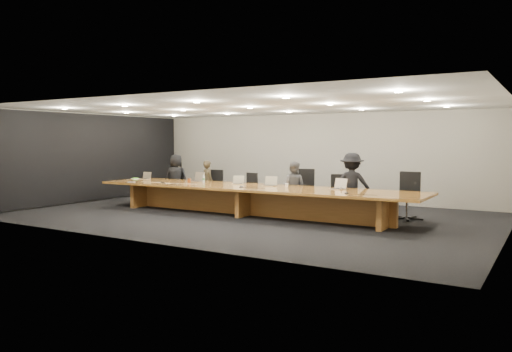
# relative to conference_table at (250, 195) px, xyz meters

# --- Properties ---
(ground) EXTENTS (12.00, 12.00, 0.00)m
(ground) POSITION_rel_conference_table_xyz_m (0.00, 0.00, -0.52)
(ground) COLOR black
(ground) RESTS_ON ground
(back_wall) EXTENTS (12.00, 0.02, 2.80)m
(back_wall) POSITION_rel_conference_table_xyz_m (0.00, 4.00, 0.88)
(back_wall) COLOR #B5B0A5
(back_wall) RESTS_ON ground
(left_wall_panel) EXTENTS (0.08, 7.84, 2.74)m
(left_wall_panel) POSITION_rel_conference_table_xyz_m (-5.94, 0.00, 0.85)
(left_wall_panel) COLOR black
(left_wall_panel) RESTS_ON ground
(conference_table) EXTENTS (9.00, 1.80, 0.75)m
(conference_table) POSITION_rel_conference_table_xyz_m (0.00, 0.00, 0.00)
(conference_table) COLOR brown
(conference_table) RESTS_ON ground
(chair_far_left) EXTENTS (0.61, 0.61, 1.03)m
(chair_far_left) POSITION_rel_conference_table_xyz_m (-3.60, 1.22, -0.01)
(chair_far_left) COLOR black
(chair_far_left) RESTS_ON ground
(chair_left) EXTENTS (0.56, 0.56, 1.07)m
(chair_left) POSITION_rel_conference_table_xyz_m (-2.17, 1.33, 0.01)
(chair_left) COLOR black
(chair_left) RESTS_ON ground
(chair_mid_left) EXTENTS (0.63, 0.63, 1.02)m
(chair_mid_left) POSITION_rel_conference_table_xyz_m (-0.89, 1.27, -0.01)
(chair_mid_left) COLOR black
(chair_mid_left) RESTS_ON ground
(chair_mid_right) EXTENTS (0.66, 0.66, 1.18)m
(chair_mid_right) POSITION_rel_conference_table_xyz_m (0.88, 1.30, 0.07)
(chair_mid_right) COLOR black
(chair_mid_right) RESTS_ON ground
(chair_right) EXTENTS (0.70, 0.70, 1.08)m
(chair_right) POSITION_rel_conference_table_xyz_m (1.98, 1.20, 0.02)
(chair_right) COLOR black
(chair_right) RESTS_ON ground
(chair_far_right) EXTENTS (0.61, 0.61, 1.20)m
(chair_far_right) POSITION_rel_conference_table_xyz_m (3.71, 1.27, 0.08)
(chair_far_right) COLOR black
(chair_far_right) RESTS_ON ground
(person_a) EXTENTS (0.85, 0.68, 1.51)m
(person_a) POSITION_rel_conference_table_xyz_m (-3.53, 1.24, 0.23)
(person_a) COLOR black
(person_a) RESTS_ON ground
(person_b) EXTENTS (0.57, 0.48, 1.33)m
(person_b) POSITION_rel_conference_table_xyz_m (-2.31, 1.27, 0.15)
(person_b) COLOR #30291A
(person_b) RESTS_ON ground
(person_c) EXTENTS (0.71, 0.58, 1.37)m
(person_c) POSITION_rel_conference_table_xyz_m (0.69, 1.13, 0.16)
(person_c) COLOR #4F4F51
(person_c) RESTS_ON ground
(person_d) EXTENTS (1.18, 0.88, 1.62)m
(person_d) POSITION_rel_conference_table_xyz_m (2.32, 1.20, 0.29)
(person_d) COLOR black
(person_d) RESTS_ON ground
(laptop_a) EXTENTS (0.31, 0.24, 0.23)m
(laptop_a) POSITION_rel_conference_table_xyz_m (-4.03, 0.37, 0.35)
(laptop_a) COLOR #C0AC93
(laptop_a) RESTS_ON conference_table
(laptop_b) EXTENTS (0.41, 0.32, 0.29)m
(laptop_b) POSITION_rel_conference_table_xyz_m (-2.09, 0.42, 0.37)
(laptop_b) COLOR #B9A78E
(laptop_b) RESTS_ON conference_table
(laptop_c) EXTENTS (0.36, 0.31, 0.24)m
(laptop_c) POSITION_rel_conference_table_xyz_m (-0.65, 0.40, 0.35)
(laptop_c) COLOR #B7AB8C
(laptop_c) RESTS_ON conference_table
(laptop_d) EXTENTS (0.36, 0.28, 0.26)m
(laptop_d) POSITION_rel_conference_table_xyz_m (0.37, 0.36, 0.36)
(laptop_d) COLOR #C6B797
(laptop_d) RESTS_ON conference_table
(laptop_e) EXTENTS (0.41, 0.35, 0.28)m
(laptop_e) POSITION_rel_conference_table_xyz_m (2.25, 0.40, 0.37)
(laptop_e) COLOR tan
(laptop_e) RESTS_ON conference_table
(water_bottle) EXTENTS (0.08, 0.08, 0.20)m
(water_bottle) POSITION_rel_conference_table_xyz_m (-1.73, 0.31, 0.33)
(water_bottle) COLOR #B6C7C2
(water_bottle) RESTS_ON conference_table
(amber_mug) EXTENTS (0.10, 0.10, 0.11)m
(amber_mug) POSITION_rel_conference_table_xyz_m (-2.12, 0.14, 0.29)
(amber_mug) COLOR brown
(amber_mug) RESTS_ON conference_table
(paper_cup_near) EXTENTS (0.11, 0.11, 0.10)m
(paper_cup_near) POSITION_rel_conference_table_xyz_m (0.93, 0.27, 0.28)
(paper_cup_near) COLOR white
(paper_cup_near) RESTS_ON conference_table
(paper_cup_far) EXTENTS (0.08, 0.08, 0.08)m
(paper_cup_far) POSITION_rel_conference_table_xyz_m (2.36, 0.35, 0.27)
(paper_cup_far) COLOR silver
(paper_cup_far) RESTS_ON conference_table
(notepad) EXTENTS (0.31, 0.28, 0.02)m
(notepad) POSITION_rel_conference_table_xyz_m (-4.35, 0.28, 0.24)
(notepad) COLOR white
(notepad) RESTS_ON conference_table
(lime_gadget) EXTENTS (0.17, 0.13, 0.02)m
(lime_gadget) POSITION_rel_conference_table_xyz_m (-4.35, 0.28, 0.26)
(lime_gadget) COLOR #59C534
(lime_gadget) RESTS_ON notepad
(av_box) EXTENTS (0.20, 0.17, 0.03)m
(av_box) POSITION_rel_conference_table_xyz_m (-3.54, -0.69, 0.24)
(av_box) COLOR #B5B5BA
(av_box) RESTS_ON conference_table
(mic_left) EXTENTS (0.16, 0.16, 0.03)m
(mic_left) POSITION_rel_conference_table_xyz_m (-2.64, -0.39, 0.25)
(mic_left) COLOR black
(mic_left) RESTS_ON conference_table
(mic_center) EXTENTS (0.16, 0.16, 0.03)m
(mic_center) POSITION_rel_conference_table_xyz_m (-0.06, -0.32, 0.25)
(mic_center) COLOR black
(mic_center) RESTS_ON conference_table
(mic_right) EXTENTS (0.14, 0.14, 0.03)m
(mic_right) POSITION_rel_conference_table_xyz_m (2.79, -0.40, 0.24)
(mic_right) COLOR black
(mic_right) RESTS_ON conference_table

